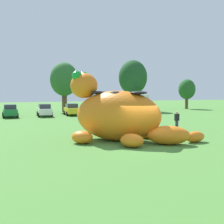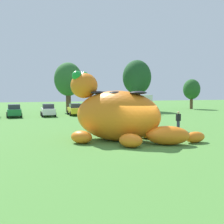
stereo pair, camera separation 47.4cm
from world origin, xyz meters
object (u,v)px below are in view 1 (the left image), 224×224
at_px(car_green, 10,111).
at_px(car_white, 45,110).
at_px(giant_inflatable_creature, 118,115).
at_px(car_black, 99,109).
at_px(spectator_by_cars, 130,111).
at_px(spectator_wandering, 126,110).
at_px(spectator_mid_field, 177,121).
at_px(car_yellow, 72,109).
at_px(spectator_near_inflatable, 154,119).
at_px(box_truck, 136,103).

height_order(car_green, car_white, same).
bearing_deg(giant_inflatable_creature, car_black, 74.98).
bearing_deg(spectator_by_cars, giant_inflatable_creature, -118.22).
bearing_deg(car_black, car_green, 177.97).
distance_m(giant_inflatable_creature, spectator_wandering, 19.95).
bearing_deg(spectator_mid_field, car_white, 115.96).
relative_size(car_yellow, spectator_near_inflatable, 2.44).
bearing_deg(box_truck, giant_inflatable_creature, -119.28).
distance_m(car_green, box_truck, 19.40).
height_order(giant_inflatable_creature, spectator_mid_field, giant_inflatable_creature).
height_order(car_green, spectator_near_inflatable, car_green).
bearing_deg(spectator_mid_field, car_green, 125.76).
distance_m(spectator_mid_field, spectator_wandering, 15.57).
xyz_separation_m(car_yellow, spectator_near_inflatable, (3.85, -16.83, -0.01)).
height_order(giant_inflatable_creature, car_green, giant_inflatable_creature).
bearing_deg(car_yellow, car_black, -8.40).
relative_size(box_truck, spectator_near_inflatable, 3.85).
xyz_separation_m(car_green, car_yellow, (8.37, 0.15, 0.00)).
height_order(giant_inflatable_creature, spectator_wandering, giant_inflatable_creature).
xyz_separation_m(car_white, spectator_near_inflatable, (7.76, -16.43, -0.01)).
bearing_deg(car_green, box_truck, 3.85).
bearing_deg(car_white, spectator_by_cars, -24.91).
distance_m(spectator_by_cars, spectator_wandering, 2.10).
relative_size(box_truck, spectator_by_cars, 3.85).
distance_m(car_green, spectator_wandering, 15.81).
distance_m(spectator_mid_field, spectator_by_cars, 13.47).
bearing_deg(spectator_near_inflatable, car_white, 115.27).
distance_m(giant_inflatable_creature, car_green, 22.19).
height_order(car_yellow, spectator_near_inflatable, car_yellow).
xyz_separation_m(spectator_mid_field, spectator_wandering, (2.07, 15.43, 0.00)).
distance_m(car_white, spectator_by_cars, 11.91).
relative_size(car_green, spectator_near_inflatable, 2.43).
bearing_deg(spectator_near_inflatable, car_green, 126.23).
relative_size(car_green, car_yellow, 1.00).
xyz_separation_m(giant_inflatable_creature, car_green, (-6.77, 21.12, -0.92)).
relative_size(spectator_mid_field, spectator_wandering, 1.00).
xyz_separation_m(car_black, spectator_near_inflatable, (-0.10, -16.25, -0.01)).
relative_size(spectator_by_cars, spectator_wandering, 1.00).
bearing_deg(car_white, giant_inflatable_creature, -83.69).
height_order(giant_inflatable_creature, box_truck, giant_inflatable_creature).
distance_m(car_white, box_truck, 14.97).
height_order(giant_inflatable_creature, car_white, giant_inflatable_creature).
bearing_deg(car_black, giant_inflatable_creature, -105.02).
distance_m(giant_inflatable_creature, spectator_mid_field, 7.15).
bearing_deg(car_yellow, box_truck, 6.00).
bearing_deg(box_truck, car_black, -166.10).
distance_m(car_yellow, box_truck, 11.05).
relative_size(giant_inflatable_creature, car_white, 2.14).
bearing_deg(car_black, car_white, 178.68).
relative_size(giant_inflatable_creature, spectator_near_inflatable, 5.19).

